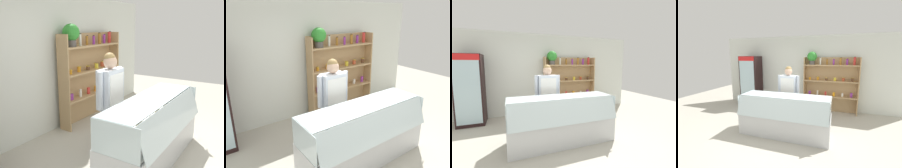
{
  "view_description": "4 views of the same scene",
  "coord_description": "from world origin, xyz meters",
  "views": [
    {
      "loc": [
        -3.48,
        -1.37,
        2.11
      ],
      "look_at": [
        -0.35,
        0.64,
        1.22
      ],
      "focal_mm": 40.0,
      "sensor_mm": 36.0,
      "label": 1
    },
    {
      "loc": [
        -2.34,
        -2.3,
        2.48
      ],
      "look_at": [
        -0.13,
        0.73,
        1.21
      ],
      "focal_mm": 35.0,
      "sensor_mm": 36.0,
      "label": 2
    },
    {
      "loc": [
        -1.11,
        -2.88,
        1.68
      ],
      "look_at": [
        0.22,
        0.74,
        1.18
      ],
      "focal_mm": 24.0,
      "sensor_mm": 36.0,
      "label": 3
    },
    {
      "loc": [
        1.14,
        -3.29,
        1.96
      ],
      "look_at": [
        -0.18,
        0.78,
        1.17
      ],
      "focal_mm": 24.0,
      "sensor_mm": 36.0,
      "label": 4
    }
  ],
  "objects": [
    {
      "name": "deli_display_case",
      "position": [
        -0.09,
        0.06,
        0.31
      ],
      "size": [
        2.25,
        0.79,
        1.01
      ],
      "color": "silver",
      "rests_on": "ground"
    },
    {
      "name": "shelving_unit",
      "position": [
        0.77,
        2.03,
        1.23
      ],
      "size": [
        1.83,
        0.34,
        2.13
      ],
      "color": "tan",
      "rests_on": "ground"
    },
    {
      "name": "drinks_fridge",
      "position": [
        -2.15,
        1.86,
        0.98
      ],
      "size": [
        0.7,
        0.61,
        1.97
      ],
      "color": "black",
      "rests_on": "ground"
    },
    {
      "name": "back_wall",
      "position": [
        0.0,
        2.28,
        1.35
      ],
      "size": [
        6.8,
        0.1,
        2.7
      ],
      "primitive_type": "cube",
      "color": "silver",
      "rests_on": "ground"
    },
    {
      "name": "shop_clerk",
      "position": [
        -0.22,
        0.76,
        1.0
      ],
      "size": [
        0.65,
        0.25,
        1.68
      ],
      "color": "#2D2D38",
      "rests_on": "ground"
    },
    {
      "name": "ground_plane",
      "position": [
        0.0,
        0.0,
        0.0
      ],
      "size": [
        12.0,
        12.0,
        0.0
      ],
      "primitive_type": "plane",
      "color": "#B7B2A3"
    }
  ]
}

